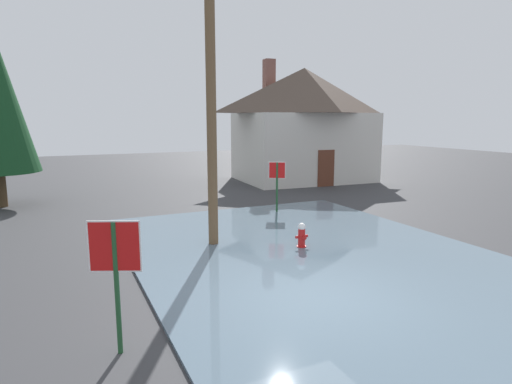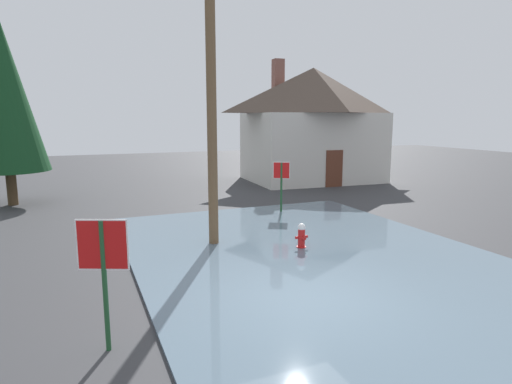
{
  "view_description": "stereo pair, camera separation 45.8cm",
  "coord_description": "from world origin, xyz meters",
  "px_view_note": "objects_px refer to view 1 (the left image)",
  "views": [
    {
      "loc": [
        -4.66,
        -7.05,
        3.69
      ],
      "look_at": [
        0.44,
        3.93,
        1.61
      ],
      "focal_mm": 30.21,
      "sensor_mm": 36.0,
      "label": 1
    },
    {
      "loc": [
        -4.24,
        -7.24,
        3.69
      ],
      "look_at": [
        0.44,
        3.93,
        1.61
      ],
      "focal_mm": 30.21,
      "sensor_mm": 36.0,
      "label": 2
    }
  ],
  "objects_px": {
    "house": "(303,123)",
    "fire_hydrant": "(302,236)",
    "stop_sign_near": "(115,260)",
    "stop_sign_far": "(277,177)",
    "utility_pole": "(211,74)"
  },
  "relations": [
    {
      "from": "fire_hydrant",
      "to": "house",
      "type": "distance_m",
      "value": 14.43
    },
    {
      "from": "house",
      "to": "fire_hydrant",
      "type": "bearing_deg",
      "value": -121.08
    },
    {
      "from": "stop_sign_near",
      "to": "stop_sign_far",
      "type": "xyz_separation_m",
      "value": [
        7.02,
        8.04,
        -0.12
      ]
    },
    {
      "from": "utility_pole",
      "to": "house",
      "type": "relative_size",
      "value": 1.14
    },
    {
      "from": "stop_sign_near",
      "to": "fire_hydrant",
      "type": "distance_m",
      "value": 6.63
    },
    {
      "from": "fire_hydrant",
      "to": "house",
      "type": "height_order",
      "value": "house"
    },
    {
      "from": "stop_sign_near",
      "to": "house",
      "type": "distance_m",
      "value": 20.26
    },
    {
      "from": "stop_sign_far",
      "to": "house",
      "type": "distance_m",
      "value": 9.72
    },
    {
      "from": "stop_sign_near",
      "to": "fire_hydrant",
      "type": "height_order",
      "value": "stop_sign_near"
    },
    {
      "from": "fire_hydrant",
      "to": "house",
      "type": "xyz_separation_m",
      "value": [
        7.28,
        12.08,
        3.05
      ]
    },
    {
      "from": "utility_pole",
      "to": "stop_sign_near",
      "type": "bearing_deg",
      "value": -123.77
    },
    {
      "from": "fire_hydrant",
      "to": "house",
      "type": "relative_size",
      "value": 0.09
    },
    {
      "from": "stop_sign_far",
      "to": "house",
      "type": "relative_size",
      "value": 0.25
    },
    {
      "from": "utility_pole",
      "to": "stop_sign_far",
      "type": "distance_m",
      "value": 5.96
    },
    {
      "from": "stop_sign_far",
      "to": "stop_sign_near",
      "type": "bearing_deg",
      "value": -131.11
    }
  ]
}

